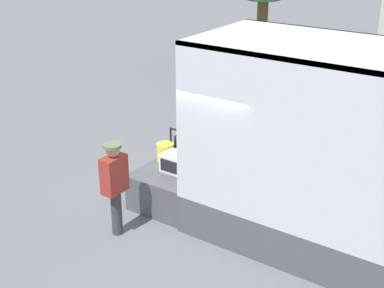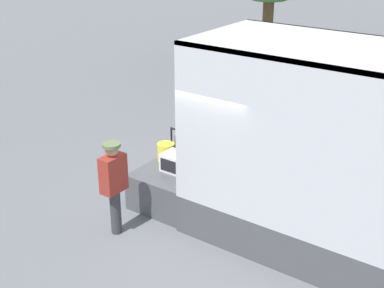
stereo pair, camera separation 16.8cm
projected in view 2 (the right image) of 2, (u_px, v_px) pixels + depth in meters
ground_plane at (212, 205)px, 9.85m from camera, size 160.00×160.00×0.00m
tailgate_deck at (185, 180)px, 10.04m from camera, size 1.20×2.02×0.68m
microwave at (178, 163)px, 9.57m from camera, size 0.56×0.41×0.33m
portable_generator at (194, 147)px, 10.08m from camera, size 0.70×0.50×0.61m
orange_bucket at (166, 152)px, 10.00m from camera, size 0.33×0.33×0.33m
worker_person at (114, 180)px, 8.63m from camera, size 0.29×0.44×1.63m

